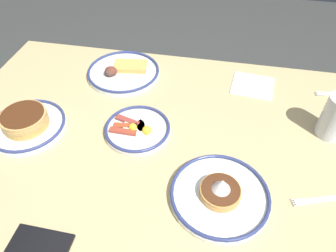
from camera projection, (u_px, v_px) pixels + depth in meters
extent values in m
plane|color=#383B38|center=(161.00, 243.00, 1.48)|extent=(6.00, 6.00, 0.00)
cube|color=tan|center=(157.00, 145.00, 0.98)|extent=(1.39, 0.96, 0.05)
cylinder|color=tan|center=(303.00, 155.00, 1.42)|extent=(0.06, 0.06, 0.67)
cylinder|color=tan|center=(61.00, 121.00, 1.58)|extent=(0.06, 0.06, 0.67)
cylinder|color=white|center=(124.00, 73.00, 1.21)|extent=(0.28, 0.28, 0.01)
torus|color=navy|center=(123.00, 71.00, 1.20)|extent=(0.28, 0.28, 0.01)
cube|color=#DBA450|center=(130.00, 66.00, 1.21)|extent=(0.13, 0.09, 0.02)
ellipsoid|color=brown|center=(112.00, 70.00, 1.19)|extent=(0.04, 0.03, 0.03)
ellipsoid|color=brown|center=(110.00, 73.00, 1.17)|extent=(0.04, 0.03, 0.03)
ellipsoid|color=brown|center=(111.00, 71.00, 1.17)|extent=(0.05, 0.04, 0.04)
cylinder|color=white|center=(219.00, 196.00, 0.82)|extent=(0.26, 0.26, 0.01)
torus|color=navy|center=(220.00, 194.00, 0.81)|extent=(0.26, 0.26, 0.01)
cylinder|color=tan|center=(220.00, 193.00, 0.81)|extent=(0.11, 0.11, 0.01)
cylinder|color=#D6974B|center=(221.00, 191.00, 0.80)|extent=(0.11, 0.11, 0.01)
cylinder|color=#4C2814|center=(221.00, 189.00, 0.79)|extent=(0.10, 0.10, 0.00)
cone|color=white|center=(222.00, 185.00, 0.78)|extent=(0.05, 0.05, 0.04)
cylinder|color=white|center=(28.00, 127.00, 1.00)|extent=(0.24, 0.24, 0.01)
torus|color=navy|center=(27.00, 124.00, 0.99)|extent=(0.24, 0.24, 0.01)
cylinder|color=tan|center=(27.00, 124.00, 0.99)|extent=(0.14, 0.14, 0.01)
cylinder|color=gold|center=(25.00, 121.00, 0.98)|extent=(0.14, 0.14, 0.01)
cylinder|color=tan|center=(24.00, 119.00, 0.97)|extent=(0.14, 0.14, 0.01)
cylinder|color=tan|center=(23.00, 116.00, 0.96)|extent=(0.14, 0.14, 0.01)
cylinder|color=#4C2814|center=(22.00, 114.00, 0.96)|extent=(0.13, 0.13, 0.00)
cylinder|color=silver|center=(138.00, 130.00, 0.99)|extent=(0.21, 0.21, 0.01)
torus|color=navy|center=(137.00, 128.00, 0.98)|extent=(0.21, 0.21, 0.01)
cylinder|color=white|center=(149.00, 126.00, 0.99)|extent=(0.08, 0.08, 0.01)
sphere|color=yellow|center=(147.00, 130.00, 0.96)|extent=(0.03, 0.03, 0.03)
cylinder|color=white|center=(134.00, 126.00, 0.99)|extent=(0.07, 0.07, 0.01)
sphere|color=yellow|center=(133.00, 127.00, 0.97)|extent=(0.03, 0.03, 0.03)
cube|color=#953B32|center=(127.00, 121.00, 1.00)|extent=(0.09, 0.04, 0.01)
cube|color=#A44423|center=(125.00, 126.00, 0.99)|extent=(0.08, 0.03, 0.01)
cube|color=#A03D2A|center=(123.00, 131.00, 0.97)|extent=(0.09, 0.02, 0.01)
cylinder|color=silver|center=(336.00, 117.00, 0.94)|extent=(0.08, 0.08, 0.14)
cylinder|color=black|center=(333.00, 122.00, 0.95)|extent=(0.07, 0.07, 0.10)
cube|color=black|center=(40.00, 244.00, 0.73)|extent=(0.14, 0.07, 0.01)
cube|color=white|center=(253.00, 86.00, 1.16)|extent=(0.16, 0.16, 0.00)
cube|color=silver|center=(329.00, 199.00, 0.82)|extent=(0.18, 0.07, 0.01)
cube|color=silver|center=(297.00, 199.00, 0.81)|extent=(0.03, 0.01, 0.00)
cube|color=silver|center=(298.00, 201.00, 0.81)|extent=(0.03, 0.01, 0.00)
cube|color=silver|center=(299.00, 203.00, 0.81)|extent=(0.03, 0.01, 0.00)
cube|color=silver|center=(300.00, 205.00, 0.80)|extent=(0.03, 0.01, 0.00)
cube|color=silver|center=(320.00, 92.00, 1.13)|extent=(0.03, 0.01, 0.00)
cube|color=silver|center=(320.00, 93.00, 1.13)|extent=(0.03, 0.01, 0.00)
cube|color=silver|center=(321.00, 94.00, 1.12)|extent=(0.03, 0.01, 0.00)
cube|color=silver|center=(321.00, 95.00, 1.12)|extent=(0.03, 0.01, 0.00)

